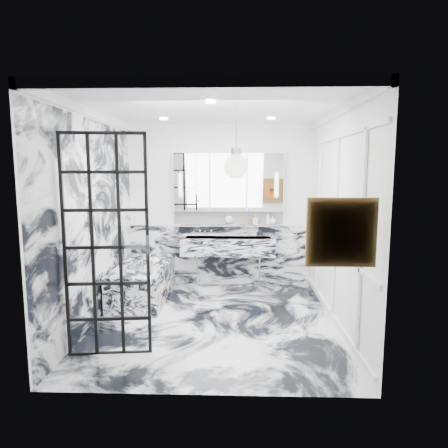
{
  "coord_description": "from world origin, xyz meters",
  "views": [
    {
      "loc": [
        0.3,
        -5.18,
        2.04
      ],
      "look_at": [
        0.11,
        0.5,
        1.26
      ],
      "focal_mm": 32.0,
      "sensor_mm": 36.0,
      "label": 1
    }
  ],
  "objects_px": {
    "mirror_cabinet": "(228,182)",
    "crittall_door": "(106,247)",
    "bathtub": "(143,282)",
    "trough_sink": "(228,246)"
  },
  "relations": [
    {
      "from": "crittall_door",
      "to": "bathtub",
      "type": "relative_size",
      "value": 1.46
    },
    {
      "from": "trough_sink",
      "to": "mirror_cabinet",
      "type": "bearing_deg",
      "value": 90.0
    },
    {
      "from": "crittall_door",
      "to": "trough_sink",
      "type": "bearing_deg",
      "value": 58.12
    },
    {
      "from": "crittall_door",
      "to": "mirror_cabinet",
      "type": "height_order",
      "value": "crittall_door"
    },
    {
      "from": "mirror_cabinet",
      "to": "bathtub",
      "type": "relative_size",
      "value": 1.15
    },
    {
      "from": "trough_sink",
      "to": "mirror_cabinet",
      "type": "height_order",
      "value": "mirror_cabinet"
    },
    {
      "from": "bathtub",
      "to": "trough_sink",
      "type": "bearing_deg",
      "value": 26.48
    },
    {
      "from": "trough_sink",
      "to": "bathtub",
      "type": "relative_size",
      "value": 0.97
    },
    {
      "from": "trough_sink",
      "to": "bathtub",
      "type": "height_order",
      "value": "trough_sink"
    },
    {
      "from": "mirror_cabinet",
      "to": "crittall_door",
      "type": "bearing_deg",
      "value": -114.64
    }
  ]
}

